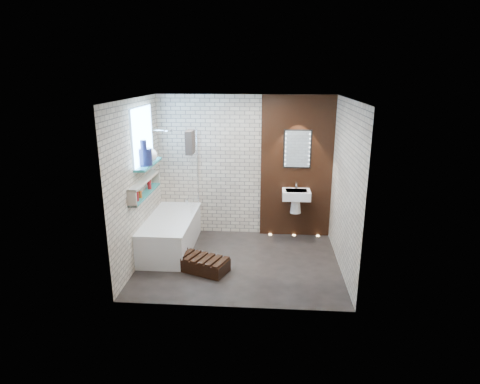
# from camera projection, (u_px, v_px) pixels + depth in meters

# --- Properties ---
(ground) EXTENTS (3.20, 3.20, 0.00)m
(ground) POSITION_uv_depth(u_px,v_px,m) (239.00, 262.00, 6.53)
(ground) COLOR black
(ground) RESTS_ON ground
(room_shell) EXTENTS (3.24, 3.20, 2.60)m
(room_shell) POSITION_uv_depth(u_px,v_px,m) (239.00, 185.00, 6.15)
(room_shell) COLOR tan
(room_shell) RESTS_ON ground
(walnut_panel) EXTENTS (1.30, 0.06, 2.60)m
(walnut_panel) POSITION_uv_depth(u_px,v_px,m) (296.00, 168.00, 7.30)
(walnut_panel) COLOR black
(walnut_panel) RESTS_ON ground
(clerestory_window) EXTENTS (0.18, 1.00, 0.94)m
(clerestory_window) POSITION_uv_depth(u_px,v_px,m) (143.00, 142.00, 6.43)
(clerestory_window) COLOR #7FADE0
(clerestory_window) RESTS_ON room_shell
(display_niche) EXTENTS (0.14, 1.30, 0.26)m
(display_niche) POSITION_uv_depth(u_px,v_px,m) (145.00, 187.00, 6.43)
(display_niche) COLOR teal
(display_niche) RESTS_ON room_shell
(bathtub) EXTENTS (0.79, 1.74, 0.70)m
(bathtub) POSITION_uv_depth(u_px,v_px,m) (171.00, 233.00, 6.96)
(bathtub) COLOR white
(bathtub) RESTS_ON ground
(bath_screen) EXTENTS (0.01, 0.78, 1.40)m
(bath_screen) POSITION_uv_depth(u_px,v_px,m) (194.00, 172.00, 7.07)
(bath_screen) COLOR white
(bath_screen) RESTS_ON bathtub
(towel) EXTENTS (0.11, 0.30, 0.39)m
(towel) POSITION_uv_depth(u_px,v_px,m) (190.00, 142.00, 6.67)
(towel) COLOR #292420
(towel) RESTS_ON bath_screen
(shower_head) EXTENTS (0.18, 0.18, 0.02)m
(shower_head) POSITION_uv_depth(u_px,v_px,m) (169.00, 130.00, 6.95)
(shower_head) COLOR silver
(shower_head) RESTS_ON room_shell
(washbasin) EXTENTS (0.50, 0.36, 0.58)m
(washbasin) POSITION_uv_depth(u_px,v_px,m) (296.00, 198.00, 7.26)
(washbasin) COLOR white
(washbasin) RESTS_ON walnut_panel
(led_mirror) EXTENTS (0.50, 0.02, 0.70)m
(led_mirror) POSITION_uv_depth(u_px,v_px,m) (297.00, 149.00, 7.17)
(led_mirror) COLOR black
(led_mirror) RESTS_ON walnut_panel
(walnut_step) EXTENTS (0.98, 0.70, 0.20)m
(walnut_step) POSITION_uv_depth(u_px,v_px,m) (200.00, 264.00, 6.25)
(walnut_step) COLOR black
(walnut_step) RESTS_ON ground
(niche_bottles) EXTENTS (0.06, 0.72, 0.16)m
(niche_bottles) POSITION_uv_depth(u_px,v_px,m) (143.00, 191.00, 6.34)
(niche_bottles) COLOR #B7501C
(niche_bottles) RESTS_ON display_niche
(sill_vases) EXTENTS (0.22, 0.49, 0.42)m
(sill_vases) POSITION_uv_depth(u_px,v_px,m) (147.00, 156.00, 6.42)
(sill_vases) COLOR white
(sill_vases) RESTS_ON clerestory_window
(floor_uplights) EXTENTS (0.96, 0.06, 0.01)m
(floor_uplights) POSITION_uv_depth(u_px,v_px,m) (294.00, 235.00, 7.60)
(floor_uplights) COLOR #FFD899
(floor_uplights) RESTS_ON ground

